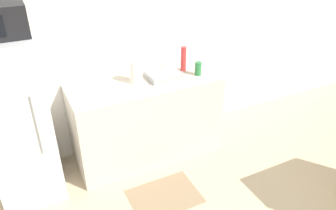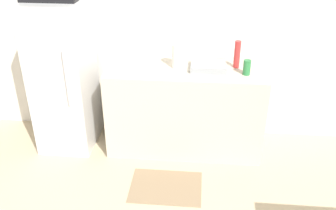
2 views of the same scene
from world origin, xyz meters
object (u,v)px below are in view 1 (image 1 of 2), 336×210
refrigerator (17,122)px  bottle_tall (183,59)px  bottle_short (198,69)px  paper_towel_roll (136,72)px

refrigerator → bottle_tall: size_ratio=5.76×
refrigerator → bottle_short: (1.88, -0.07, 0.20)m
refrigerator → paper_towel_roll: bearing=2.5°
refrigerator → bottle_short: refrigerator is taller
bottle_tall → refrigerator: bearing=-176.5°
bottle_tall → paper_towel_roll: bearing=-174.4°
refrigerator → paper_towel_roll: size_ratio=6.51×
refrigerator → paper_towel_roll: (1.20, 0.05, 0.25)m
bottle_short → paper_towel_roll: 0.69m
bottle_short → refrigerator: bearing=178.0°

